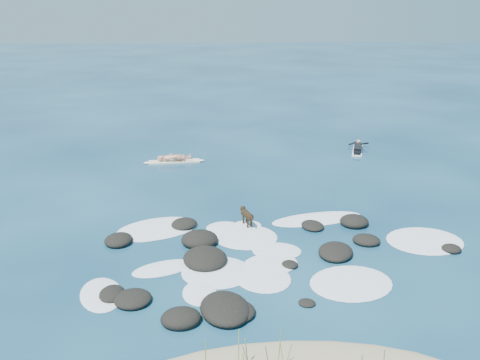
{
  "coord_description": "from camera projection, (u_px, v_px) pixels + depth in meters",
  "views": [
    {
      "loc": [
        -1.84,
        -17.47,
        8.47
      ],
      "look_at": [
        -0.63,
        4.0,
        0.9
      ],
      "focal_mm": 40.0,
      "sensor_mm": 36.0,
      "label": 1
    }
  ],
  "objects": [
    {
      "name": "paddling_surfer_rig",
      "position": [
        358.0,
        149.0,
        30.09
      ],
      "size": [
        1.42,
        2.58,
        0.45
      ],
      "rotation": [
        0.0,
        0.0,
        1.27
      ],
      "color": "white",
      "rests_on": "ground"
    },
    {
      "name": "ground",
      "position": [
        263.0,
        240.0,
        19.37
      ],
      "size": [
        160.0,
        160.0,
        0.0
      ],
      "primitive_type": "plane",
      "color": "#0A2642",
      "rests_on": "ground"
    },
    {
      "name": "standing_surfer_rig",
      "position": [
        174.0,
        149.0,
        27.9
      ],
      "size": [
        3.21,
        0.79,
        1.82
      ],
      "rotation": [
        0.0,
        0.0,
        0.09
      ],
      "color": "#FFEDCB",
      "rests_on": "ground"
    },
    {
      "name": "breaking_foam",
      "position": [
        259.0,
        250.0,
        18.53
      ],
      "size": [
        13.3,
        7.36,
        0.12
      ],
      "color": "white",
      "rests_on": "ground"
    },
    {
      "name": "reef_rocks",
      "position": [
        235.0,
        263.0,
        17.46
      ],
      "size": [
        12.53,
        7.62,
        0.55
      ],
      "color": "black",
      "rests_on": "ground"
    },
    {
      "name": "dog",
      "position": [
        247.0,
        215.0,
        20.33
      ],
      "size": [
        0.54,
        1.08,
        0.71
      ],
      "rotation": [
        0.0,
        0.0,
        1.93
      ],
      "color": "black",
      "rests_on": "ground"
    }
  ]
}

